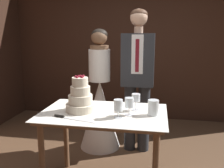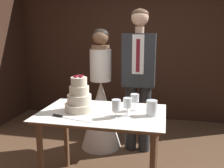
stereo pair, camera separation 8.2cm
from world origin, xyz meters
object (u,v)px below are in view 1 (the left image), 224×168
wine_glass_far (118,105)px  bride (100,105)px  tiered_cake (80,98)px  cake_table (104,123)px  wine_glass_middle (136,99)px  cake_knife (66,118)px  wine_glass_near (129,104)px  hurricane_candle (153,108)px  groom (138,74)px

wine_glass_far → bride: bride is taller
tiered_cake → bride: size_ratio=0.22×
bride → cake_table: bearing=-74.5°
wine_glass_middle → wine_glass_far: (-0.14, -0.24, -0.01)m
tiered_cake → cake_knife: bearing=-105.3°
wine_glass_near → bride: bearing=118.1°
hurricane_candle → wine_glass_middle: bearing=146.1°
groom → bride: bearing=179.9°
wine_glass_middle → cake_table: bearing=-159.3°
cake_table → bride: 0.94m
wine_glass_middle → wine_glass_far: bearing=-119.2°
tiered_cake → groom: groom is taller
cake_table → hurricane_candle: size_ratio=8.27×
wine_glass_middle → hurricane_candle: wine_glass_middle is taller
bride → tiered_cake: bearing=-88.5°
wine_glass_near → bride: 1.11m
tiered_cake → wine_glass_near: 0.48m
tiered_cake → wine_glass_far: 0.41m
cake_knife → wine_glass_middle: size_ratio=2.45×
wine_glass_middle → bride: bearing=124.9°
cake_table → hurricane_candle: bearing=-0.2°
tiered_cake → wine_glass_middle: size_ratio=2.12×
groom → wine_glass_middle: bearing=-86.4°
cake_table → wine_glass_near: (0.25, -0.04, 0.22)m
cake_table → hurricane_candle: 0.50m
cake_table → cake_knife: (-0.29, -0.23, 0.11)m
cake_table → wine_glass_middle: (0.30, 0.11, 0.23)m
groom → hurricane_candle: bearing=-76.2°
wine_glass_middle → hurricane_candle: (0.17, -0.11, -0.05)m
cake_knife → wine_glass_middle: 0.69m
wine_glass_near → bride: size_ratio=0.10×
cake_knife → hurricane_candle: size_ratio=2.82×
cake_table → hurricane_candle: hurricane_candle is taller
cake_table → wine_glass_near: 0.34m
wine_glass_middle → wine_glass_far: wine_glass_far is taller
tiered_cake → hurricane_candle: tiered_cake is taller
tiered_cake → wine_glass_far: bearing=-18.1°
cake_table → tiered_cake: tiered_cake is taller
tiered_cake → hurricane_candle: bearing=0.2°
cake_table → cake_knife: cake_knife is taller
tiered_cake → groom: 1.02m
wine_glass_near → wine_glass_middle: wine_glass_middle is taller
wine_glass_near → cake_table: bearing=170.5°
wine_glass_far → bride: (-0.41, 1.03, -0.32)m
wine_glass_near → wine_glass_far: 0.13m
cake_table → wine_glass_near: size_ratio=7.22×
tiered_cake → bride: bearing=91.5°
tiered_cake → hurricane_candle: 0.70m
cake_table → groom: bearing=74.5°
wine_glass_far → hurricane_candle: size_ratio=1.17×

